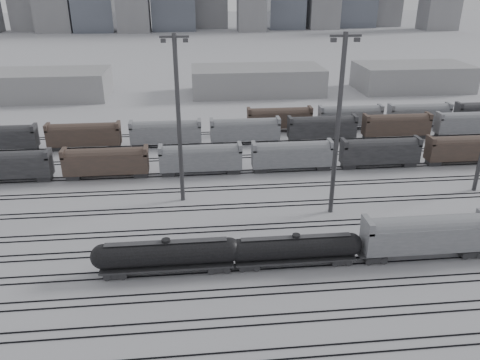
{
  "coord_description": "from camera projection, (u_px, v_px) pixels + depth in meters",
  "views": [
    {
      "loc": [
        -10.02,
        -48.2,
        33.89
      ],
      "look_at": [
        -3.06,
        19.35,
        4.0
      ],
      "focal_mm": 35.0,
      "sensor_mm": 36.0,
      "label": 1
    }
  ],
  "objects": [
    {
      "name": "bg_string_near",
      "position": [
        292.0,
        156.0,
        87.23
      ],
      "size": [
        151.0,
        3.0,
        5.6
      ],
      "color": "gray",
      "rests_on": "ground"
    },
    {
      "name": "warehouse_mid",
      "position": [
        257.0,
        80.0,
        144.3
      ],
      "size": [
        40.0,
        18.0,
        8.0
      ],
      "primitive_type": "cube",
      "color": "gray",
      "rests_on": "ground"
    },
    {
      "name": "warehouse_right",
      "position": [
        412.0,
        77.0,
        148.98
      ],
      "size": [
        35.0,
        18.0,
        8.0
      ],
      "primitive_type": "cube",
      "color": "gray",
      "rests_on": "ground"
    },
    {
      "name": "light_mast_c",
      "position": [
        338.0,
        123.0,
        67.17
      ],
      "size": [
        4.31,
        0.69,
        26.96
      ],
      "color": "#3C3B3E",
      "rests_on": "ground"
    },
    {
      "name": "bg_string_far",
      "position": [
        385.0,
        117.0,
        111.66
      ],
      "size": [
        66.0,
        3.0,
        5.6
      ],
      "color": "#4D3B31",
      "rests_on": "ground"
    },
    {
      "name": "ground",
      "position": [
        280.0,
        270.0,
        58.48
      ],
      "size": [
        900.0,
        900.0,
        0.0
      ],
      "primitive_type": "plane",
      "color": "silver",
      "rests_on": "ground"
    },
    {
      "name": "tank_car_b",
      "position": [
        296.0,
        248.0,
        58.59
      ],
      "size": [
        17.14,
        2.86,
        4.24
      ],
      "color": "black",
      "rests_on": "ground"
    },
    {
      "name": "light_mast_b",
      "position": [
        179.0,
        117.0,
        71.11
      ],
      "size": [
        4.21,
        0.67,
        26.34
      ],
      "color": "#3C3B3E",
      "rests_on": "ground"
    },
    {
      "name": "hopper_car_a",
      "position": [
        425.0,
        233.0,
        59.71
      ],
      "size": [
        16.25,
        3.23,
        5.81
      ],
      "color": "black",
      "rests_on": "ground"
    },
    {
      "name": "bg_string_mid",
      "position": [
        322.0,
        129.0,
        102.74
      ],
      "size": [
        151.0,
        3.0,
        5.6
      ],
      "color": "black",
      "rests_on": "ground"
    },
    {
      "name": "warehouse_left",
      "position": [
        22.0,
        85.0,
        137.74
      ],
      "size": [
        50.0,
        18.0,
        8.0
      ],
      "primitive_type": "cube",
      "color": "gray",
      "rests_on": "ground"
    },
    {
      "name": "tank_car_a",
      "position": [
        167.0,
        254.0,
        57.03
      ],
      "size": [
        18.27,
        3.05,
        4.52
      ],
      "color": "black",
      "rests_on": "ground"
    },
    {
      "name": "tracks",
      "position": [
        260.0,
        206.0,
        74.38
      ],
      "size": [
        220.0,
        71.5,
        0.16
      ],
      "color": "black",
      "rests_on": "ground"
    }
  ]
}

